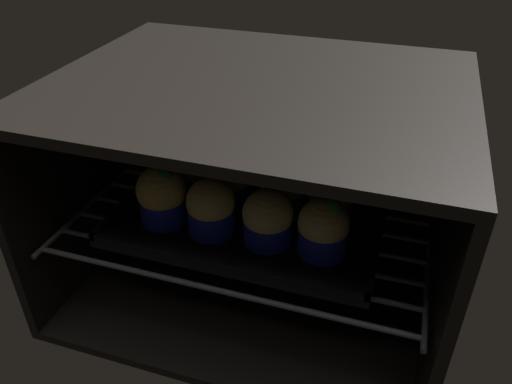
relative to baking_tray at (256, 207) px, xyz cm
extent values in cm
cube|color=black|center=(0.00, 0.60, -15.43)|extent=(59.00, 47.00, 1.50)
cube|color=black|center=(0.00, 0.60, 20.07)|extent=(59.00, 47.00, 1.50)
cube|color=black|center=(0.00, 23.35, 2.32)|extent=(59.00, 1.50, 34.00)
cube|color=black|center=(-28.75, 0.60, 2.32)|extent=(1.50, 47.00, 34.00)
cube|color=black|center=(28.75, 0.60, 2.32)|extent=(1.50, 47.00, 34.00)
cylinder|color=#4C494C|center=(0.00, -18.40, -1.08)|extent=(54.00, 0.80, 0.80)
cylinder|color=#4C494C|center=(0.00, -13.65, -1.08)|extent=(54.00, 0.80, 0.80)
cylinder|color=#4C494C|center=(0.00, -8.90, -1.08)|extent=(54.00, 0.80, 0.80)
cylinder|color=#4C494C|center=(0.00, -4.15, -1.08)|extent=(54.00, 0.80, 0.80)
cylinder|color=#4C494C|center=(0.00, 0.60, -1.08)|extent=(54.00, 0.80, 0.80)
cylinder|color=#4C494C|center=(0.00, 5.35, -1.08)|extent=(54.00, 0.80, 0.80)
cylinder|color=#4C494C|center=(0.00, 10.10, -1.08)|extent=(54.00, 0.80, 0.80)
cylinder|color=#4C494C|center=(0.00, 14.85, -1.08)|extent=(54.00, 0.80, 0.80)
cylinder|color=#4C494C|center=(0.00, 19.60, -1.08)|extent=(54.00, 0.80, 0.80)
cylinder|color=#4C494C|center=(-27.00, 0.60, -1.08)|extent=(0.80, 42.00, 0.80)
cylinder|color=#4C494C|center=(27.00, 0.60, -1.08)|extent=(0.80, 42.00, 0.80)
cube|color=black|center=(0.00, 0.00, -0.08)|extent=(40.27, 32.27, 1.20)
cube|color=black|center=(0.00, -15.74, 1.02)|extent=(40.27, 0.80, 1.00)
cube|color=black|center=(0.00, 15.74, 1.02)|extent=(40.27, 0.80, 1.00)
cube|color=black|center=(-19.73, 0.00, 1.02)|extent=(0.80, 32.27, 1.00)
cube|color=black|center=(19.73, 0.00, 1.02)|extent=(0.80, 32.27, 1.00)
cylinder|color=#1928B7|center=(-12.05, -8.15, 2.52)|extent=(6.91, 6.91, 4.00)
sphere|color=#DBBC60|center=(-12.05, -8.15, 5.95)|extent=(7.46, 7.46, 7.46)
sphere|color=#1E6023|center=(-11.02, -8.42, 8.85)|extent=(2.37, 2.37, 2.37)
cylinder|color=#1928B7|center=(-4.14, -8.37, 2.52)|extent=(6.91, 6.91, 4.00)
sphere|color=#E0CC7A|center=(-4.14, -8.37, 5.59)|extent=(7.11, 7.11, 7.11)
sphere|color=#28702D|center=(-3.57, -6.99, 7.81)|extent=(1.76, 1.76, 1.76)
cylinder|color=#1928B7|center=(4.34, -8.10, 2.52)|extent=(6.91, 6.91, 4.00)
sphere|color=#E0CC7A|center=(4.34, -8.10, 5.21)|extent=(7.23, 7.23, 7.23)
sphere|color=#1E6023|center=(4.84, -7.79, 7.42)|extent=(2.51, 2.51, 2.51)
cylinder|color=#1928B7|center=(12.28, -8.07, 2.52)|extent=(6.91, 6.91, 4.00)
sphere|color=#E0CC7A|center=(12.28, -8.07, 5.36)|extent=(7.12, 7.12, 7.12)
sphere|color=#28702D|center=(13.31, -8.21, 8.30)|extent=(2.41, 2.41, 2.41)
cylinder|color=#0C8C84|center=(-11.84, 0.30, 2.52)|extent=(6.91, 6.91, 4.00)
sphere|color=#E0CC7A|center=(-11.84, 0.30, 5.21)|extent=(7.15, 7.15, 7.15)
sphere|color=#1E6023|center=(-11.84, 0.52, 8.24)|extent=(2.52, 2.52, 2.52)
cylinder|color=#1928B7|center=(-4.07, 0.06, 2.52)|extent=(6.91, 6.91, 4.00)
sphere|color=gold|center=(-4.07, 0.06, 5.20)|extent=(7.02, 7.02, 7.02)
sphere|color=#28702D|center=(-3.96, -0.07, 8.04)|extent=(1.88, 1.88, 1.88)
cylinder|color=#0C8C84|center=(4.37, -0.36, 2.52)|extent=(6.91, 6.91, 4.00)
sphere|color=#DBBC60|center=(4.37, -0.36, 5.39)|extent=(6.79, 6.79, 6.79)
sphere|color=#28702D|center=(4.70, 0.54, 7.64)|extent=(1.82, 1.82, 1.82)
cylinder|color=#7A238C|center=(11.70, 0.31, 2.52)|extent=(6.91, 6.91, 4.00)
sphere|color=gold|center=(11.70, 0.31, 5.47)|extent=(7.26, 7.26, 7.26)
sphere|color=#1E6023|center=(12.79, -0.27, 8.51)|extent=(2.10, 2.10, 2.10)
cylinder|color=#7A238C|center=(-12.39, 8.20, 2.52)|extent=(6.91, 6.91, 4.00)
sphere|color=gold|center=(-12.39, 8.20, 5.07)|extent=(7.16, 7.16, 7.16)
sphere|color=#19511E|center=(-11.46, 8.16, 7.98)|extent=(2.27, 2.27, 2.27)
cylinder|color=#1928B7|center=(-3.60, 7.65, 2.52)|extent=(6.91, 6.91, 4.00)
sphere|color=#E0CC7A|center=(-3.60, 7.65, 5.46)|extent=(7.26, 7.26, 7.26)
sphere|color=#28702D|center=(-3.97, 8.01, 7.99)|extent=(1.74, 1.74, 1.74)
cylinder|color=#1928B7|center=(4.21, 7.99, 2.52)|extent=(6.91, 6.91, 4.00)
sphere|color=#DBBC60|center=(4.21, 7.99, 5.53)|extent=(7.47, 7.47, 7.47)
cylinder|color=#7A238C|center=(11.70, 7.64, 2.52)|extent=(6.91, 6.91, 4.00)
sphere|color=gold|center=(11.70, 7.64, 5.15)|extent=(7.44, 7.44, 7.44)
sphere|color=#1E6023|center=(11.20, 7.15, 7.26)|extent=(2.40, 2.40, 2.40)
camera|label=1|loc=(20.50, -63.26, 46.28)|focal=35.43mm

